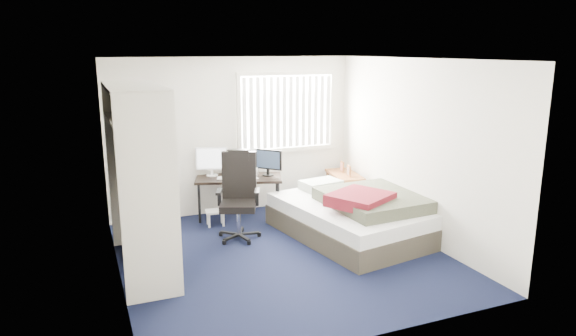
% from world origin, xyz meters
% --- Properties ---
extents(ground, '(4.20, 4.20, 0.00)m').
position_xyz_m(ground, '(0.00, 0.00, 0.00)').
color(ground, black).
rests_on(ground, ground).
extents(room_shell, '(4.20, 4.20, 4.20)m').
position_xyz_m(room_shell, '(0.00, 0.00, 1.51)').
color(room_shell, silver).
rests_on(room_shell, ground).
extents(window_assembly, '(1.72, 0.09, 1.32)m').
position_xyz_m(window_assembly, '(0.90, 2.04, 1.60)').
color(window_assembly, white).
rests_on(window_assembly, ground).
extents(closet, '(0.64, 1.84, 2.22)m').
position_xyz_m(closet, '(-1.67, 0.27, 1.35)').
color(closet, beige).
rests_on(closet, ground).
extents(desk, '(1.46, 1.01, 1.12)m').
position_xyz_m(desk, '(-0.03, 1.75, 0.70)').
color(desk, black).
rests_on(desk, ground).
extents(office_chair, '(0.76, 0.76, 1.24)m').
position_xyz_m(office_chair, '(-0.31, 0.89, 0.48)').
color(office_chair, black).
rests_on(office_chair, ground).
extents(footstool, '(0.32, 0.27, 0.24)m').
position_xyz_m(footstool, '(-0.50, 1.48, 0.18)').
color(footstool, white).
rests_on(footstool, ground).
extents(nightstand, '(0.54, 0.90, 0.76)m').
position_xyz_m(nightstand, '(1.75, 1.57, 0.51)').
color(nightstand, brown).
rests_on(nightstand, ground).
extents(bed, '(2.03, 2.48, 0.73)m').
position_xyz_m(bed, '(1.27, 0.31, 0.30)').
color(bed, '#3B362B').
rests_on(bed, ground).
extents(pine_box, '(0.38, 0.31, 0.27)m').
position_xyz_m(pine_box, '(-1.65, -0.20, 0.13)').
color(pine_box, tan).
rests_on(pine_box, ground).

